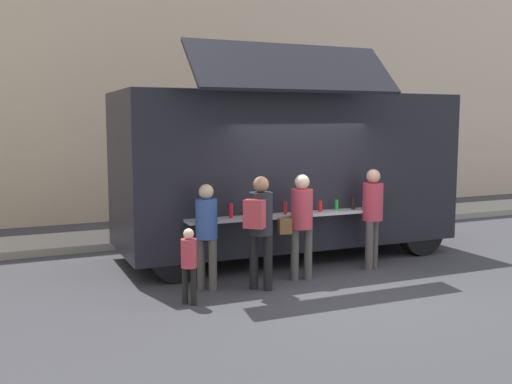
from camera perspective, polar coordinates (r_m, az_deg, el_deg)
ground_plane at (r=9.11m, az=8.25°, el=-9.33°), size 60.00×60.00×0.00m
curb_strip at (r=12.59m, az=-19.37°, el=-4.80°), size 28.00×1.60×0.15m
building_behind at (r=16.47m, az=-17.77°, el=13.86°), size 32.00×2.40×9.28m
food_truck_main at (r=10.96m, az=2.99°, el=2.26°), size 6.24×3.17×3.78m
trash_bin at (r=15.16m, az=12.17°, el=-1.28°), size 0.60×0.60×0.86m
customer_front_ordering at (r=9.35m, az=4.38°, el=-2.52°), size 0.56×0.35×1.70m
customer_mid_with_backpack at (r=8.73m, az=0.39°, el=-2.86°), size 0.53×0.53×1.72m
customer_rear_waiting at (r=8.81m, az=-4.83°, el=-3.43°), size 0.33×0.33×1.60m
customer_extra_browsing at (r=10.25m, az=11.26°, el=-1.69°), size 0.35×0.35×1.72m
child_near_queue at (r=8.18m, az=-6.54°, el=-6.52°), size 0.22×0.22×1.07m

